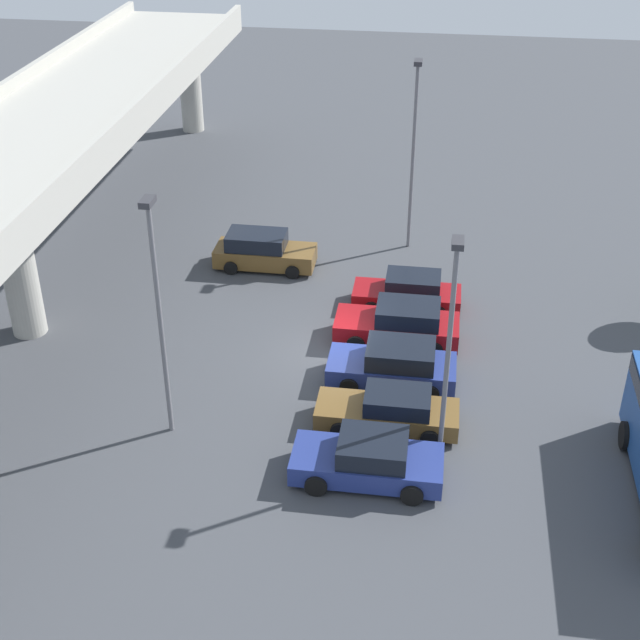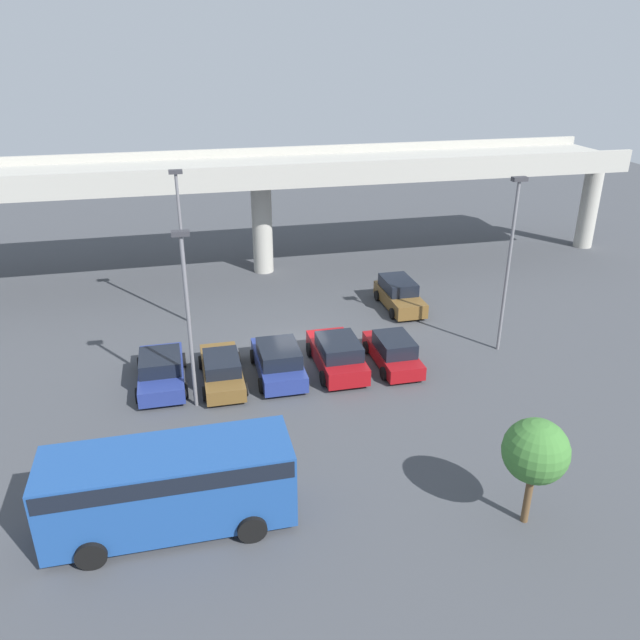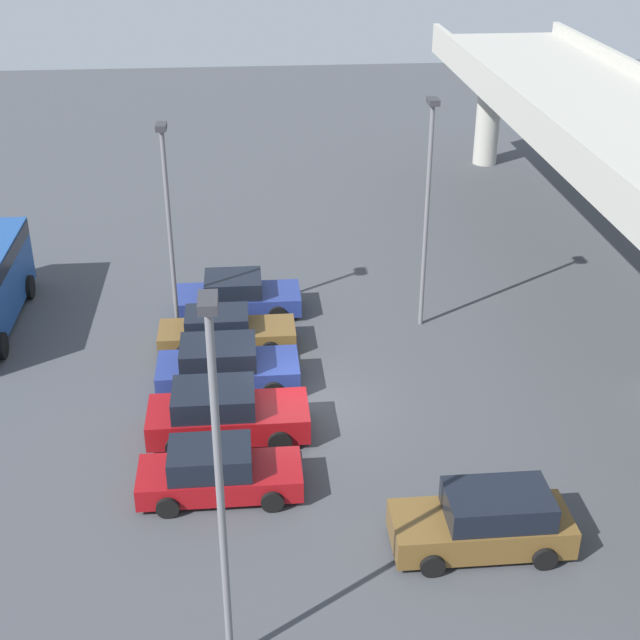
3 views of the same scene
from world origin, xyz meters
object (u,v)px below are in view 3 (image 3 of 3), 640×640
at_px(lamp_post_mid_lot, 428,199).
at_px(parked_car_0, 237,296).
at_px(parked_car_5, 486,521).
at_px(lamp_post_near_aisle, 219,470).
at_px(parked_car_1, 225,331).
at_px(parked_car_3, 225,413).
at_px(parked_car_4, 217,472).
at_px(parked_car_2, 225,366).
at_px(lamp_post_by_overpass, 169,216).

bearing_deg(lamp_post_mid_lot, parked_car_0, -102.32).
xyz_separation_m(parked_car_5, lamp_post_near_aisle, (3.06, -6.39, 4.30)).
bearing_deg(parked_car_0, parked_car_1, -99.47).
bearing_deg(parked_car_3, lamp_post_near_aisle, -88.96).
bearing_deg(parked_car_1, parked_car_4, -91.02).
xyz_separation_m(parked_car_1, parked_car_5, (10.96, 6.58, 0.12)).
bearing_deg(parked_car_0, lamp_post_near_aisle, -90.87).
distance_m(parked_car_4, lamp_post_near_aisle, 7.28).
relative_size(parked_car_1, parked_car_4, 1.08).
xyz_separation_m(parked_car_0, parked_car_4, (10.93, -0.60, -0.01)).
bearing_deg(lamp_post_mid_lot, parked_car_5, -3.31).
bearing_deg(parked_car_2, lamp_post_by_overpass, 114.49).
xyz_separation_m(parked_car_0, parked_car_2, (5.34, -0.41, 0.05)).
bearing_deg(parked_car_0, parked_car_2, -94.34).
relative_size(parked_car_3, lamp_post_near_aisle, 0.55).
bearing_deg(parked_car_2, parked_car_0, 85.66).
height_order(parked_car_5, lamp_post_mid_lot, lamp_post_mid_lot).
distance_m(parked_car_5, lamp_post_by_overpass, 15.28).
xyz_separation_m(parked_car_0, lamp_post_by_overpass, (1.42, -2.19, 3.86)).
bearing_deg(parked_car_5, lamp_post_by_overpass, -55.79).
relative_size(parked_car_3, parked_car_4, 1.08).
bearing_deg(parked_car_0, lamp_post_by_overpass, -147.01).
height_order(parked_car_3, lamp_post_by_overpass, lamp_post_by_overpass).
bearing_deg(parked_car_3, parked_car_2, 89.91).
bearing_deg(lamp_post_near_aisle, parked_car_5, 115.63).
bearing_deg(lamp_post_near_aisle, lamp_post_by_overpass, -172.79).
height_order(parked_car_0, parked_car_5, parked_car_5).
relative_size(parked_car_5, lamp_post_mid_lot, 0.53).
distance_m(parked_car_3, parked_car_5, 8.53).
relative_size(parked_car_5, lamp_post_near_aisle, 0.51).
distance_m(parked_car_0, parked_car_3, 8.19).
relative_size(parked_car_3, lamp_post_by_overpass, 0.62).
height_order(parked_car_1, parked_car_3, parked_car_3).
relative_size(parked_car_4, lamp_post_mid_lot, 0.53).
xyz_separation_m(parked_car_3, parked_car_5, (5.48, 6.54, -0.00)).
height_order(parked_car_0, parked_car_3, parked_car_3).
distance_m(parked_car_2, lamp_post_near_aisle, 12.18).
bearing_deg(parked_car_5, parked_car_3, -39.97).
bearing_deg(lamp_post_near_aisle, parked_car_0, 179.13).
height_order(parked_car_3, parked_car_5, parked_car_3).
distance_m(parked_car_2, parked_car_4, 5.59).
bearing_deg(lamp_post_by_overpass, lamp_post_mid_lot, 89.55).
height_order(parked_car_0, parked_car_4, parked_car_0).
bearing_deg(parked_car_2, parked_car_3, -90.09).
distance_m(parked_car_0, parked_car_4, 10.95).
bearing_deg(lamp_post_near_aisle, parked_car_2, -179.24).
relative_size(parked_car_2, lamp_post_mid_lot, 0.55).
bearing_deg(parked_car_1, parked_car_5, -59.00).
relative_size(parked_car_4, lamp_post_near_aisle, 0.51).
bearing_deg(parked_car_2, parked_car_5, -51.85).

